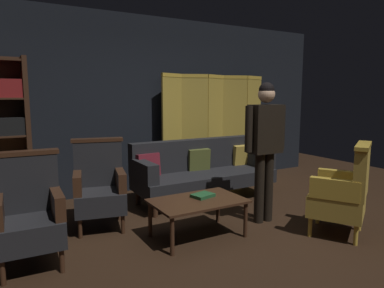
{
  "coord_description": "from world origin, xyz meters",
  "views": [
    {
      "loc": [
        -2.13,
        -2.91,
        1.56
      ],
      "look_at": [
        0.0,
        0.8,
        0.95
      ],
      "focal_mm": 32.63,
      "sensor_mm": 36.0,
      "label": 1
    }
  ],
  "objects_px": {
    "armchair_wing_left": "(99,186)",
    "velvet_couch": "(202,169)",
    "coffee_table": "(198,204)",
    "standing_figure": "(265,139)",
    "armchair_gilt_accent": "(344,192)",
    "armchair_wing_right": "(29,213)",
    "book_green_cloth": "(203,195)",
    "folding_screen": "(215,127)"
  },
  "relations": [
    {
      "from": "armchair_wing_left",
      "to": "velvet_couch",
      "type": "bearing_deg",
      "value": 12.74
    },
    {
      "from": "velvet_couch",
      "to": "coffee_table",
      "type": "height_order",
      "value": "velvet_couch"
    },
    {
      "from": "armchair_wing_left",
      "to": "standing_figure",
      "type": "height_order",
      "value": "standing_figure"
    },
    {
      "from": "armchair_gilt_accent",
      "to": "armchair_wing_left",
      "type": "xyz_separation_m",
      "value": [
        -2.27,
        1.59,
        0.0
      ]
    },
    {
      "from": "coffee_table",
      "to": "standing_figure",
      "type": "xyz_separation_m",
      "value": [
        0.95,
        0.01,
        0.65
      ]
    },
    {
      "from": "armchair_wing_right",
      "to": "book_green_cloth",
      "type": "height_order",
      "value": "armchair_wing_right"
    },
    {
      "from": "coffee_table",
      "to": "book_green_cloth",
      "type": "bearing_deg",
      "value": 31.78
    },
    {
      "from": "coffee_table",
      "to": "book_green_cloth",
      "type": "distance_m",
      "value": 0.14
    },
    {
      "from": "folding_screen",
      "to": "armchair_wing_right",
      "type": "relative_size",
      "value": 2.08
    },
    {
      "from": "armchair_wing_left",
      "to": "armchair_wing_right",
      "type": "distance_m",
      "value": 1.01
    },
    {
      "from": "folding_screen",
      "to": "armchair_wing_left",
      "type": "xyz_separation_m",
      "value": [
        -2.4,
        -1.15,
        -0.5
      ]
    },
    {
      "from": "velvet_couch",
      "to": "standing_figure",
      "type": "bearing_deg",
      "value": -82.83
    },
    {
      "from": "standing_figure",
      "to": "armchair_gilt_accent",
      "type": "bearing_deg",
      "value": -57.78
    },
    {
      "from": "velvet_couch",
      "to": "standing_figure",
      "type": "relative_size",
      "value": 1.25
    },
    {
      "from": "velvet_couch",
      "to": "book_green_cloth",
      "type": "relative_size",
      "value": 8.95
    },
    {
      "from": "velvet_couch",
      "to": "armchair_wing_left",
      "type": "bearing_deg",
      "value": -167.26
    },
    {
      "from": "folding_screen",
      "to": "book_green_cloth",
      "type": "height_order",
      "value": "folding_screen"
    },
    {
      "from": "folding_screen",
      "to": "book_green_cloth",
      "type": "bearing_deg",
      "value": -126.88
    },
    {
      "from": "folding_screen",
      "to": "book_green_cloth",
      "type": "relative_size",
      "value": 9.14
    },
    {
      "from": "velvet_couch",
      "to": "coffee_table",
      "type": "distance_m",
      "value": 1.45
    },
    {
      "from": "armchair_wing_right",
      "to": "standing_figure",
      "type": "bearing_deg",
      "value": -4.8
    },
    {
      "from": "armchair_gilt_accent",
      "to": "book_green_cloth",
      "type": "bearing_deg",
      "value": 148.27
    },
    {
      "from": "armchair_wing_right",
      "to": "armchair_wing_left",
      "type": "bearing_deg",
      "value": 37.02
    },
    {
      "from": "velvet_couch",
      "to": "armchair_wing_right",
      "type": "distance_m",
      "value": 2.64
    },
    {
      "from": "armchair_gilt_accent",
      "to": "armchair_wing_left",
      "type": "bearing_deg",
      "value": 145.02
    },
    {
      "from": "book_green_cloth",
      "to": "armchair_wing_left",
      "type": "bearing_deg",
      "value": 140.88
    },
    {
      "from": "folding_screen",
      "to": "armchair_wing_left",
      "type": "distance_m",
      "value": 2.7
    },
    {
      "from": "coffee_table",
      "to": "armchair_wing_left",
      "type": "xyz_separation_m",
      "value": [
        -0.85,
        0.84,
        0.12
      ]
    },
    {
      "from": "velvet_couch",
      "to": "folding_screen",
      "type": "bearing_deg",
      "value": 46.11
    },
    {
      "from": "armchair_wing_right",
      "to": "folding_screen",
      "type": "bearing_deg",
      "value": 28.83
    },
    {
      "from": "folding_screen",
      "to": "standing_figure",
      "type": "height_order",
      "value": "folding_screen"
    },
    {
      "from": "velvet_couch",
      "to": "coffee_table",
      "type": "bearing_deg",
      "value": -123.39
    },
    {
      "from": "coffee_table",
      "to": "armchair_gilt_accent",
      "type": "height_order",
      "value": "armchair_gilt_accent"
    },
    {
      "from": "folding_screen",
      "to": "armchair_gilt_accent",
      "type": "bearing_deg",
      "value": -92.51
    },
    {
      "from": "book_green_cloth",
      "to": "standing_figure",
      "type": "bearing_deg",
      "value": -3.81
    },
    {
      "from": "coffee_table",
      "to": "book_green_cloth",
      "type": "xyz_separation_m",
      "value": [
        0.1,
        0.06,
        0.06
      ]
    },
    {
      "from": "folding_screen",
      "to": "coffee_table",
      "type": "xyz_separation_m",
      "value": [
        -1.55,
        -1.99,
        -0.61
      ]
    },
    {
      "from": "folding_screen",
      "to": "coffee_table",
      "type": "relative_size",
      "value": 2.16
    },
    {
      "from": "velvet_couch",
      "to": "armchair_gilt_accent",
      "type": "distance_m",
      "value": 2.06
    },
    {
      "from": "coffee_table",
      "to": "armchair_wing_left",
      "type": "bearing_deg",
      "value": 135.33
    },
    {
      "from": "coffee_table",
      "to": "book_green_cloth",
      "type": "height_order",
      "value": "book_green_cloth"
    },
    {
      "from": "standing_figure",
      "to": "book_green_cloth",
      "type": "bearing_deg",
      "value": 176.19
    }
  ]
}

